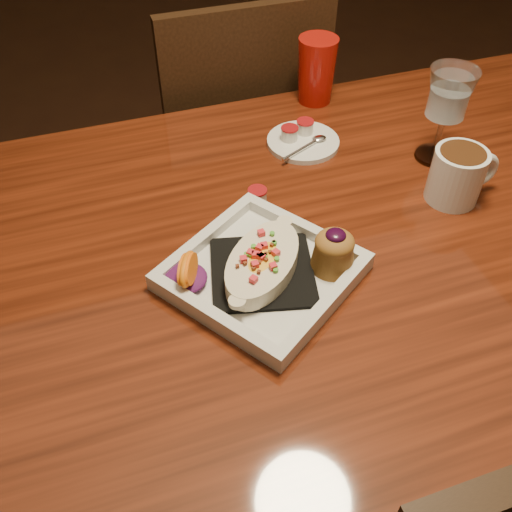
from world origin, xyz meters
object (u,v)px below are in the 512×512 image
object	(u,v)px
chair_far	(235,146)
coffee_mug	(459,173)
plate	(271,266)
red_tumbler	(316,70)
table	(337,266)
goblet	(448,99)
saucer	(302,140)

from	to	relation	value
chair_far	coffee_mug	world-z (taller)	chair_far
plate	red_tumbler	world-z (taller)	red_tumbler
table	goblet	bearing A→B (deg)	26.70
table	goblet	distance (m)	0.36
table	saucer	size ratio (longest dim) A/B	10.46
chair_far	saucer	distance (m)	0.46
saucer	red_tumbler	size ratio (longest dim) A/B	1.03
coffee_mug	red_tumbler	distance (m)	0.40
plate	table	bearing A→B (deg)	-9.07
coffee_mug	table	bearing A→B (deg)	-177.82
goblet	saucer	xyz separation A→B (m)	(-0.22, 0.12, -0.12)
coffee_mug	goblet	distance (m)	0.14
plate	goblet	bearing A→B (deg)	-7.83
chair_far	saucer	xyz separation A→B (m)	(0.03, -0.38, 0.25)
plate	goblet	xyz separation A→B (m)	(0.41, 0.20, 0.10)
plate	coffee_mug	bearing A→B (deg)	-21.65
coffee_mug	saucer	world-z (taller)	coffee_mug
chair_far	red_tumbler	xyz separation A→B (m)	(0.12, -0.23, 0.31)
plate	red_tumbler	size ratio (longest dim) A/B	2.46
table	saucer	xyz separation A→B (m)	(0.03, 0.25, 0.11)
table	saucer	bearing A→B (deg)	83.88
plate	saucer	size ratio (longest dim) A/B	2.39
plate	coffee_mug	distance (m)	0.38
goblet	saucer	bearing A→B (deg)	151.03
table	red_tumbler	xyz separation A→B (m)	(0.12, 0.40, 0.17)
table	plate	bearing A→B (deg)	-155.30
coffee_mug	goblet	xyz separation A→B (m)	(0.03, 0.12, 0.07)
table	goblet	size ratio (longest dim) A/B	8.31
plate	chair_far	bearing A→B (deg)	43.79
table	saucer	distance (m)	0.27
chair_far	goblet	bearing A→B (deg)	116.51
plate	red_tumbler	bearing A→B (deg)	26.23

